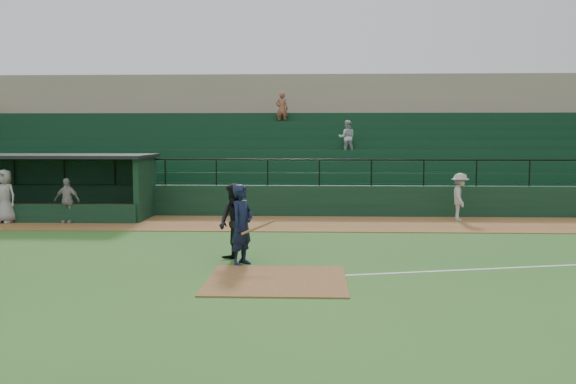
{
  "coord_description": "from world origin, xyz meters",
  "views": [
    {
      "loc": [
        0.8,
        -14.66,
        3.12
      ],
      "look_at": [
        0.0,
        5.0,
        1.4
      ],
      "focal_mm": 40.24,
      "sensor_mm": 36.0,
      "label": 1
    }
  ],
  "objects": [
    {
      "name": "ground",
      "position": [
        0.0,
        0.0,
        0.0
      ],
      "size": [
        90.0,
        90.0,
        0.0
      ],
      "primitive_type": "plane",
      "color": "#2A5A1D",
      "rests_on": "ground"
    },
    {
      "name": "warning_track",
      "position": [
        0.0,
        8.0,
        0.01
      ],
      "size": [
        40.0,
        4.0,
        0.03
      ],
      "primitive_type": "cube",
      "color": "brown",
      "rests_on": "ground"
    },
    {
      "name": "home_plate_dirt",
      "position": [
        0.0,
        -1.0,
        0.01
      ],
      "size": [
        3.0,
        3.0,
        0.03
      ],
      "primitive_type": "cube",
      "color": "brown",
      "rests_on": "ground"
    },
    {
      "name": "stadium_structure",
      "position": [
        -0.0,
        16.46,
        2.3
      ],
      "size": [
        38.0,
        13.08,
        6.4
      ],
      "color": "black",
      "rests_on": "ground"
    },
    {
      "name": "dugout",
      "position": [
        -9.75,
        9.56,
        1.33
      ],
      "size": [
        8.9,
        3.2,
        2.42
      ],
      "color": "black",
      "rests_on": "ground"
    },
    {
      "name": "batter_at_plate",
      "position": [
        -0.93,
        0.68,
        0.98
      ],
      "size": [
        1.17,
        0.85,
        1.96
      ],
      "color": "black",
      "rests_on": "ground"
    },
    {
      "name": "umpire",
      "position": [
        -1.14,
        1.08,
        0.97
      ],
      "size": [
        1.19,
        1.19,
        1.95
      ],
      "primitive_type": "imported",
      "rotation": [
        0.0,
        0.0,
        -0.79
      ],
      "color": "black",
      "rests_on": "ground"
    },
    {
      "name": "runner",
      "position": [
        6.1,
        8.92,
        0.9
      ],
      "size": [
        0.76,
        1.19,
        1.74
      ],
      "primitive_type": "imported",
      "rotation": [
        0.0,
        0.0,
        1.47
      ],
      "color": "#A6A09B",
      "rests_on": "warning_track"
    },
    {
      "name": "dugout_player_a",
      "position": [
        -7.97,
        7.75,
        0.83
      ],
      "size": [
        0.98,
        0.5,
        1.6
      ],
      "primitive_type": "imported",
      "rotation": [
        0.0,
        0.0,
        -0.12
      ],
      "color": "#A7A29C",
      "rests_on": "warning_track"
    },
    {
      "name": "dugout_player_b",
      "position": [
        -10.17,
        7.66,
        0.98
      ],
      "size": [
        1.06,
        0.84,
        1.91
      ],
      "primitive_type": "imported",
      "rotation": [
        0.0,
        0.0,
        -0.29
      ],
      "color": "gray",
      "rests_on": "warning_track"
    }
  ]
}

